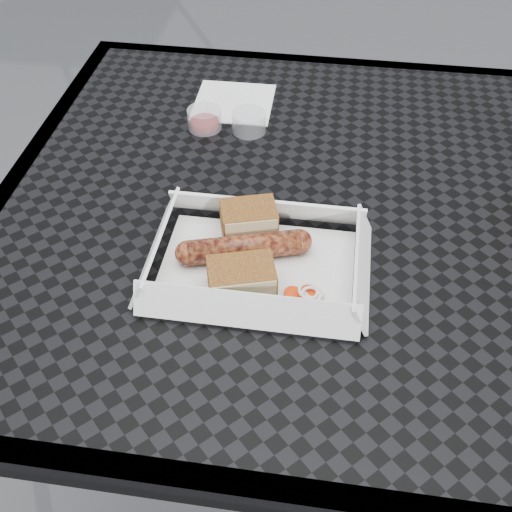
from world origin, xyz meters
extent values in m
plane|color=#545456|center=(0.00, 0.00, 0.00)|extent=(60.00, 60.00, 0.00)
cube|color=black|center=(0.00, 0.00, 0.74)|extent=(0.80, 0.80, 0.01)
cube|color=black|center=(0.00, -0.39, 0.73)|extent=(0.80, 0.03, 0.03)
cube|color=black|center=(0.00, 0.39, 0.73)|extent=(0.80, 0.03, 0.03)
cube|color=black|center=(-0.39, 0.00, 0.73)|extent=(0.03, 0.80, 0.03)
cylinder|color=black|center=(-0.35, 0.35, 0.36)|extent=(0.03, 0.03, 0.73)
cylinder|color=black|center=(0.35, 0.35, 0.36)|extent=(0.03, 0.03, 0.73)
cube|color=white|center=(-0.04, -0.13, 0.75)|extent=(0.22, 0.15, 0.00)
cylinder|color=brown|center=(-0.05, -0.11, 0.76)|extent=(0.13, 0.07, 0.03)
sphere|color=brown|center=(0.01, -0.10, 0.76)|extent=(0.03, 0.03, 0.03)
sphere|color=brown|center=(-0.12, -0.13, 0.76)|extent=(0.03, 0.03, 0.03)
cube|color=brown|center=(-0.06, -0.07, 0.77)|extent=(0.08, 0.06, 0.04)
cube|color=brown|center=(-0.05, -0.17, 0.77)|extent=(0.08, 0.07, 0.04)
cylinder|color=red|center=(0.02, -0.17, 0.75)|extent=(0.02, 0.02, 0.00)
torus|color=white|center=(0.03, -0.18, 0.75)|extent=(0.02, 0.02, 0.00)
cube|color=#B2D17F|center=(0.03, -0.17, 0.75)|extent=(0.02, 0.02, 0.00)
cube|color=white|center=(-0.13, 0.23, 0.75)|extent=(0.12, 0.12, 0.00)
cylinder|color=maroon|center=(-0.16, 0.15, 0.76)|extent=(0.05, 0.05, 0.03)
cylinder|color=silver|center=(-0.09, 0.15, 0.76)|extent=(0.05, 0.05, 0.03)
camera|label=1|loc=(0.04, -0.64, 1.27)|focal=45.00mm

